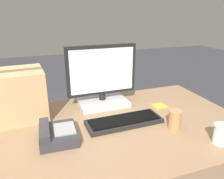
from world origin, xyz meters
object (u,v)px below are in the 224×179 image
object	(u,v)px
desk_phone	(57,134)
sticky_note_pad	(159,106)
monitor	(102,81)
cardboard_box	(17,95)
paper_cup_right	(221,134)
keyboard	(124,121)
paper_cup_left	(175,119)

from	to	relation	value
desk_phone	sticky_note_pad	xyz separation A→B (m)	(0.67, 0.17, -0.03)
monitor	sticky_note_pad	bearing A→B (deg)	-26.20
monitor	cardboard_box	xyz separation A→B (m)	(-0.51, -0.04, -0.01)
paper_cup_right	cardboard_box	bearing A→B (deg)	146.72
desk_phone	cardboard_box	bearing A→B (deg)	122.29
monitor	keyboard	size ratio (longest dim) A/B	1.06
monitor	paper_cup_left	size ratio (longest dim) A/B	4.47
paper_cup_right	sticky_note_pad	bearing A→B (deg)	96.02
keyboard	sticky_note_pad	xyz separation A→B (m)	(0.31, 0.13, -0.01)
desk_phone	cardboard_box	distance (m)	0.37
keyboard	paper_cup_right	size ratio (longest dim) A/B	4.43
keyboard	desk_phone	world-z (taller)	desk_phone
sticky_note_pad	desk_phone	bearing A→B (deg)	-165.75
monitor	cardboard_box	world-z (taller)	monitor
monitor	desk_phone	xyz separation A→B (m)	(-0.33, -0.34, -0.13)
monitor	sticky_note_pad	world-z (taller)	monitor
monitor	desk_phone	bearing A→B (deg)	-134.65
desk_phone	paper_cup_right	distance (m)	0.78
keyboard	cardboard_box	bearing A→B (deg)	153.22
monitor	paper_cup_right	size ratio (longest dim) A/B	4.71
desk_phone	paper_cup_left	world-z (taller)	paper_cup_left
paper_cup_left	cardboard_box	bearing A→B (deg)	152.82
keyboard	paper_cup_left	size ratio (longest dim) A/B	4.20
monitor	paper_cup_left	distance (m)	0.52
monitor	desk_phone	distance (m)	0.49
keyboard	cardboard_box	world-z (taller)	cardboard_box
keyboard	paper_cup_left	world-z (taller)	paper_cup_left
monitor	desk_phone	size ratio (longest dim) A/B	2.17
keyboard	desk_phone	bearing A→B (deg)	-174.69
keyboard	desk_phone	distance (m)	0.37
paper_cup_right	keyboard	bearing A→B (deg)	136.89
cardboard_box	sticky_note_pad	distance (m)	0.87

